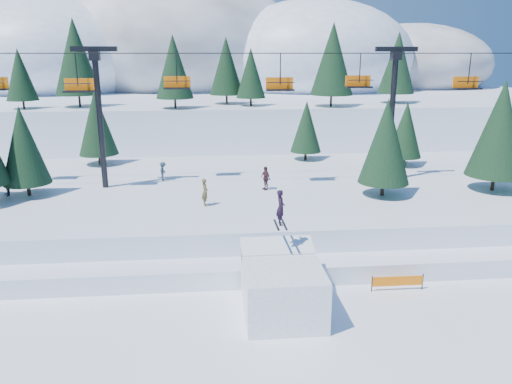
{
  "coord_description": "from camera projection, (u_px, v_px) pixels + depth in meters",
  "views": [
    {
      "loc": [
        -1.11,
        -19.44,
        12.4
      ],
      "look_at": [
        1.33,
        6.0,
        5.2
      ],
      "focal_mm": 35.0,
      "sensor_mm": 36.0,
      "label": 1
    }
  ],
  "objects": [
    {
      "name": "berm",
      "position": [
        231.0,
        259.0,
        29.61
      ],
      "size": [
        70.0,
        6.0,
        1.1
      ],
      "primitive_type": "cube",
      "color": "white",
      "rests_on": "ground"
    },
    {
      "name": "banner_far",
      "position": [
        375.0,
        266.0,
        28.58
      ],
      "size": [
        2.71,
        0.98,
        0.9
      ],
      "color": "black",
      "rests_on": "ground"
    },
    {
      "name": "banner_near",
      "position": [
        398.0,
        281.0,
        26.73
      ],
      "size": [
        2.86,
        0.08,
        0.9
      ],
      "color": "black",
      "rests_on": "ground"
    },
    {
      "name": "ground",
      "position": [
        239.0,
        342.0,
        22.09
      ],
      "size": [
        160.0,
        160.0,
        0.0
      ],
      "primitive_type": "plane",
      "color": "white",
      "rests_on": "ground"
    },
    {
      "name": "distant_skiers",
      "position": [
        201.0,
        176.0,
        37.78
      ],
      "size": [
        32.53,
        10.5,
        1.84
      ],
      "color": "brown",
      "rests_on": "mid_shelf"
    },
    {
      "name": "jump_kicker",
      "position": [
        282.0,
        286.0,
        24.33
      ],
      "size": [
        3.74,
        5.1,
        5.84
      ],
      "color": "white",
      "rests_on": "ground"
    },
    {
      "name": "mountain_ridge",
      "position": [
        185.0,
        68.0,
        89.29
      ],
      "size": [
        119.0,
        60.0,
        26.46
      ],
      "color": "white",
      "rests_on": "ground"
    },
    {
      "name": "conifer_stand",
      "position": [
        233.0,
        128.0,
        37.44
      ],
      "size": [
        63.49,
        15.97,
        9.65
      ],
      "color": "black",
      "rests_on": "mid_shelf"
    },
    {
      "name": "chairlift",
      "position": [
        244.0,
        95.0,
        37.0
      ],
      "size": [
        46.0,
        3.21,
        10.28
      ],
      "color": "black",
      "rests_on": "mid_shelf"
    },
    {
      "name": "mid_shelf",
      "position": [
        225.0,
        200.0,
        39.0
      ],
      "size": [
        70.0,
        22.0,
        2.5
      ],
      "primitive_type": "cube",
      "color": "white",
      "rests_on": "ground"
    }
  ]
}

